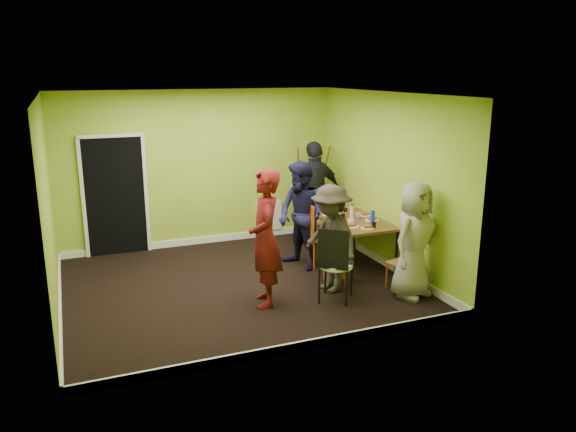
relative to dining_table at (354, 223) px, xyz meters
name	(u,v)px	position (x,y,z in m)	size (l,w,h in m)	color
ground	(238,285)	(-2.05, -0.20, -0.70)	(5.00, 5.00, 0.00)	black
room_walls	(234,221)	(-2.07, -0.16, 0.29)	(5.04, 4.54, 2.82)	#91AE2C
dining_table	(354,223)	(0.00, 0.00, 0.00)	(0.90, 1.50, 0.75)	black
chair_left_far	(317,232)	(-0.61, 0.12, -0.11)	(0.50, 0.50, 1.04)	orange
chair_left_near	(330,252)	(-0.74, -0.63, -0.21)	(0.47, 0.47, 0.87)	orange
chair_back_end	(323,203)	(-0.06, 1.08, 0.10)	(0.49, 0.57, 1.12)	orange
chair_front_end	(406,259)	(0.14, -1.32, -0.22)	(0.44, 0.44, 0.85)	orange
chair_bentwood	(335,261)	(-1.00, -1.31, -0.10)	(0.59, 0.59, 1.08)	black
easel	(311,191)	(0.05, 1.82, 0.17)	(0.70, 0.66, 1.75)	brown
plate_near_left	(330,215)	(-0.24, 0.41, 0.06)	(0.26, 0.26, 0.01)	white
plate_near_right	(352,226)	(-0.23, -0.35, 0.06)	(0.24, 0.24, 0.01)	white
plate_far_back	(341,212)	(0.03, 0.52, 0.06)	(0.22, 0.22, 0.01)	white
plate_far_front	(367,228)	(-0.05, -0.52, 0.06)	(0.21, 0.21, 0.01)	white
plate_wall_back	(365,215)	(0.31, 0.19, 0.06)	(0.22, 0.22, 0.01)	white
plate_wall_front	(372,220)	(0.25, -0.13, 0.06)	(0.22, 0.22, 0.01)	white
thermos	(352,212)	(-0.02, 0.05, 0.17)	(0.06, 0.06, 0.23)	white
blue_bottle	(373,217)	(0.16, -0.31, 0.16)	(0.07, 0.07, 0.22)	#1842B7
orange_bottle	(347,214)	(-0.01, 0.22, 0.09)	(0.03, 0.03, 0.08)	orange
glass_mid	(343,216)	(-0.12, 0.17, 0.10)	(0.07, 0.07, 0.09)	black
glass_back	(346,210)	(0.09, 0.47, 0.10)	(0.06, 0.06, 0.08)	black
glass_front	(374,225)	(0.05, -0.54, 0.10)	(0.07, 0.07, 0.10)	black
cup_a	(351,221)	(-0.16, -0.19, 0.10)	(0.11, 0.11, 0.09)	white
cup_b	(358,216)	(0.11, 0.08, 0.10)	(0.09, 0.09, 0.09)	white
person_standing	(265,238)	(-1.90, -1.01, 0.24)	(0.68, 0.45, 1.87)	#5C0F11
person_left_far	(301,216)	(-0.88, 0.15, 0.17)	(0.84, 0.66, 1.74)	#151534
person_left_near	(331,238)	(-0.86, -0.89, 0.09)	(1.02, 0.58, 1.57)	#2C261D
person_back_end	(315,193)	(-0.11, 1.30, 0.25)	(1.11, 0.46, 1.89)	black
person_front_end	(414,240)	(0.12, -1.52, 0.13)	(0.81, 0.53, 1.66)	gray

